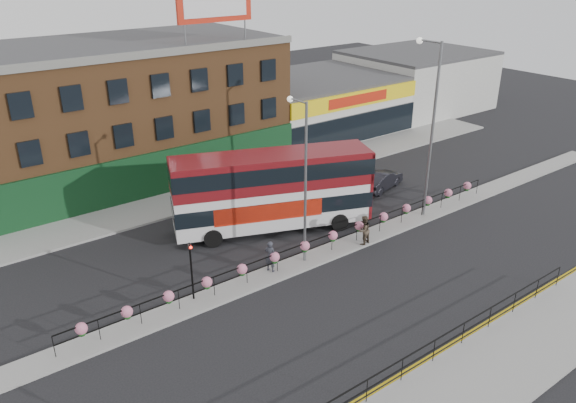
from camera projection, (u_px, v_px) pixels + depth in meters
ground at (319, 257)px, 32.86m from camera, size 120.00×120.00×0.00m
south_pavement at (498, 367)px, 24.08m from camera, size 60.00×4.00×0.15m
north_pavement at (215, 192)px, 41.58m from camera, size 60.00×4.00×0.15m
median at (319, 256)px, 32.83m from camera, size 60.00×1.60×0.15m
yellow_line_inner at (454, 341)px, 25.79m from camera, size 60.00×0.10×0.01m
yellow_line_outer at (457, 343)px, 25.65m from camera, size 60.00×0.10×0.01m
brick_building at (114, 111)px, 43.11m from camera, size 25.00×12.21×10.30m
supermarket at (315, 104)px, 55.06m from camera, size 15.00×12.25×5.30m
warehouse_east at (415, 80)px, 63.03m from camera, size 14.50×12.00×6.30m
billboard at (215, 0)px, 39.76m from camera, size 6.00×0.29×4.40m
median_railing at (319, 241)px, 32.43m from camera, size 30.04×0.56×1.23m
south_railing at (435, 346)px, 24.01m from camera, size 20.04×0.05×1.12m
double_decker_bus at (273, 184)px, 35.00m from camera, size 12.70×7.26×5.06m
car at (381, 180)px, 42.03m from camera, size 3.61×5.01×1.40m
pedestrian_a at (270, 256)px, 30.81m from camera, size 1.00×0.95×1.85m
pedestrian_b at (364, 230)px, 33.68m from camera, size 1.08×0.94×1.84m
lamp_column_west at (303, 169)px, 30.18m from camera, size 0.33×1.63×9.28m
lamp_column_east at (430, 116)px, 35.31m from camera, size 0.41×2.00×11.40m
traffic_light_median at (191, 259)px, 27.75m from camera, size 0.15×0.28×3.65m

